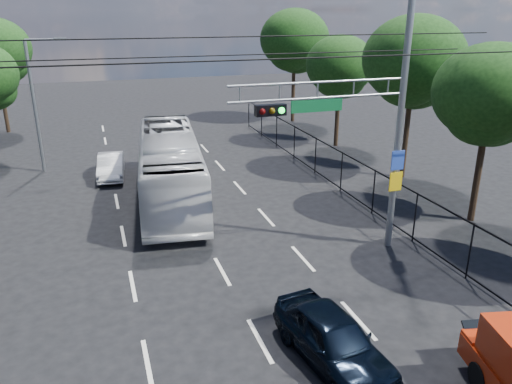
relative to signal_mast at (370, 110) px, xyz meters
name	(u,v)px	position (x,y,z in m)	size (l,w,h in m)	color
lane_markings	(188,209)	(-5.28, 6.01, -5.24)	(6.12, 38.00, 0.01)	beige
signal_mast	(370,110)	(0.00, 0.00, 0.00)	(6.43, 0.39, 9.50)	slate
streetlight_left	(37,100)	(-11.62, 14.01, -1.30)	(2.09, 0.22, 7.08)	slate
utility_wires	(210,51)	(-5.28, 0.84, 1.99)	(22.00, 5.04, 0.74)	black
fence_right	(360,182)	(2.32, 4.18, -4.21)	(0.06, 34.03, 2.00)	black
tree_right_b	(490,101)	(5.93, 1.03, -0.19)	(4.50, 4.50, 7.31)	black
tree_right_c	(413,67)	(6.53, 7.03, 0.49)	(5.10, 5.10, 8.29)	black
tree_right_d	(340,70)	(6.13, 14.03, -0.39)	(4.32, 4.32, 7.02)	black
tree_right_e	(294,44)	(6.33, 22.03, 0.69)	(5.28, 5.28, 8.58)	black
navy_hatchback	(333,339)	(-3.81, -5.37, -4.56)	(1.61, 3.99, 1.36)	black
white_bus	(170,167)	(-5.76, 7.59, -3.68)	(2.62, 11.20, 3.12)	silver
white_van	(111,166)	(-8.28, 11.81, -4.63)	(1.29, 3.70, 1.22)	silver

